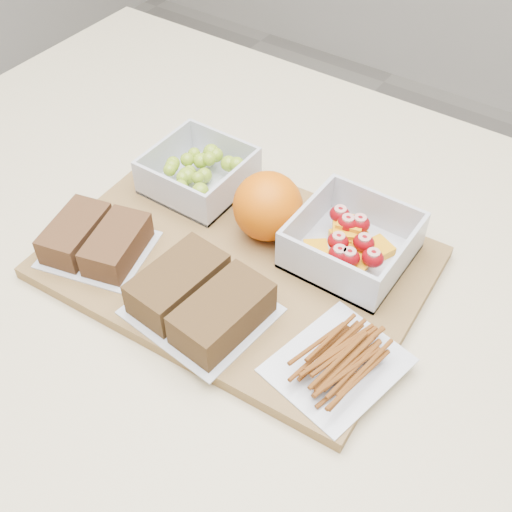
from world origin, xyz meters
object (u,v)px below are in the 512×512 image
object	(u,v)px
sandwich_bag_left	(96,239)
sandwich_bag_center	(200,299)
fruit_container	(351,244)
orange	(268,206)
pretzel_bag	(339,358)
cutting_board	(238,263)
grape_container	(199,172)

from	to	relation	value
sandwich_bag_left	sandwich_bag_center	xyz separation A→B (m)	(0.16, -0.01, 0.00)
sandwich_bag_center	fruit_container	bearing A→B (deg)	60.69
orange	pretzel_bag	distance (m)	0.21
cutting_board	fruit_container	world-z (taller)	fruit_container
sandwich_bag_center	sandwich_bag_left	bearing A→B (deg)	178.17
sandwich_bag_center	orange	bearing A→B (deg)	94.18
cutting_board	grape_container	xyz separation A→B (m)	(-0.12, 0.08, 0.03)
grape_container	orange	distance (m)	0.13
grape_container	fruit_container	xyz separation A→B (m)	(0.22, -0.00, -0.00)
orange	sandwich_bag_center	xyz separation A→B (m)	(0.01, -0.14, -0.02)
cutting_board	pretzel_bag	size ratio (longest dim) A/B	2.83
cutting_board	grape_container	distance (m)	0.14
sandwich_bag_left	fruit_container	bearing A→B (deg)	32.49
fruit_container	sandwich_bag_center	world-z (taller)	fruit_container
fruit_container	orange	bearing A→B (deg)	-169.17
cutting_board	orange	xyz separation A→B (m)	(0.00, 0.06, 0.05)
cutting_board	grape_container	bearing A→B (deg)	142.91
orange	grape_container	bearing A→B (deg)	169.07
sandwich_bag_left	pretzel_bag	xyz separation A→B (m)	(0.31, 0.02, -0.00)
orange	sandwich_bag_left	size ratio (longest dim) A/B	0.59
orange	fruit_container	bearing A→B (deg)	10.83
grape_container	orange	world-z (taller)	orange
pretzel_bag	fruit_container	bearing A→B (deg)	114.36
orange	pretzel_bag	bearing A→B (deg)	-36.19
grape_container	fruit_container	world-z (taller)	fruit_container
sandwich_bag_center	pretzel_bag	world-z (taller)	sandwich_bag_center
cutting_board	pretzel_bag	world-z (taller)	pretzel_bag
cutting_board	sandwich_bag_left	world-z (taller)	sandwich_bag_left
sandwich_bag_left	sandwich_bag_center	world-z (taller)	sandwich_bag_center
fruit_container	sandwich_bag_left	distance (m)	0.30
sandwich_bag_center	pretzel_bag	xyz separation A→B (m)	(0.16, 0.02, -0.01)
pretzel_bag	cutting_board	bearing A→B (deg)	159.03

